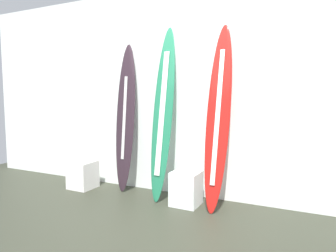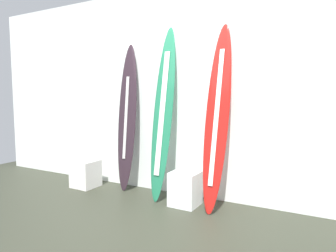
# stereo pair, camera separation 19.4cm
# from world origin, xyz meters

# --- Properties ---
(ground) EXTENTS (8.00, 8.00, 0.04)m
(ground) POSITION_xyz_m (0.00, 0.00, -0.02)
(ground) COLOR #2F3126
(wall_back) EXTENTS (7.20, 0.20, 2.80)m
(wall_back) POSITION_xyz_m (0.00, 1.30, 1.40)
(wall_back) COLOR white
(wall_back) RESTS_ON ground
(surfboard_charcoal) EXTENTS (0.30, 0.29, 2.07)m
(surfboard_charcoal) POSITION_xyz_m (-0.82, 1.03, 1.02)
(surfboard_charcoal) COLOR #2D1F27
(surfboard_charcoal) RESTS_ON ground
(surfboard_emerald) EXTENTS (0.27, 0.47, 2.25)m
(surfboard_emerald) POSITION_xyz_m (-0.19, 0.95, 1.12)
(surfboard_emerald) COLOR #20714E
(surfboard_emerald) RESTS_ON ground
(surfboard_crimson) EXTENTS (0.29, 0.54, 2.21)m
(surfboard_crimson) POSITION_xyz_m (0.55, 0.91, 1.10)
(surfboard_crimson) COLOR red
(surfboard_crimson) RESTS_ON ground
(display_block_left) EXTENTS (0.35, 0.35, 0.40)m
(display_block_left) POSITION_xyz_m (-1.44, 0.83, 0.20)
(display_block_left) COLOR white
(display_block_left) RESTS_ON ground
(display_block_center) EXTENTS (0.34, 0.34, 0.41)m
(display_block_center) POSITION_xyz_m (0.18, 0.84, 0.21)
(display_block_center) COLOR white
(display_block_center) RESTS_ON ground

